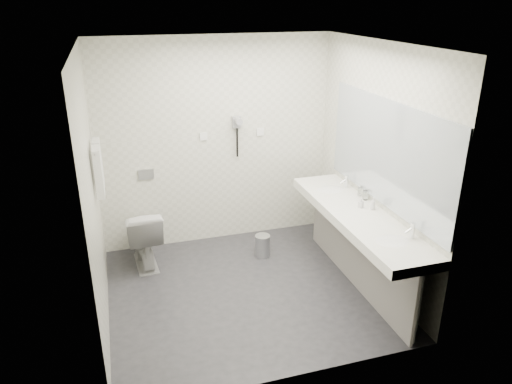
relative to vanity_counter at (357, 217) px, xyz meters
name	(u,v)px	position (x,y,z in m)	size (l,w,h in m)	color
floor	(247,291)	(-1.12, 0.20, -0.80)	(2.80, 2.80, 0.00)	#28272C
ceiling	(244,44)	(-1.12, 0.20, 1.70)	(2.80, 2.80, 0.00)	silver
wall_back	(216,143)	(-1.12, 1.50, 0.45)	(2.80, 2.80, 0.00)	beige
wall_front	(295,241)	(-1.12, -1.10, 0.45)	(2.80, 2.80, 0.00)	beige
wall_left	(93,196)	(-2.52, 0.20, 0.45)	(2.60, 2.60, 0.00)	beige
wall_right	(376,166)	(0.27, 0.20, 0.45)	(2.60, 2.60, 0.00)	beige
vanity_counter	(357,217)	(0.00, 0.00, 0.00)	(0.55, 2.20, 0.10)	silver
vanity_panel	(356,253)	(0.02, 0.00, -0.42)	(0.03, 2.15, 0.75)	gray
vanity_post_near	(417,309)	(0.05, -1.04, -0.42)	(0.06, 0.06, 0.75)	silver
vanity_post_far	(319,213)	(0.05, 1.04, -0.42)	(0.06, 0.06, 0.75)	silver
mirror	(386,153)	(0.26, 0.00, 0.65)	(0.02, 2.20, 1.05)	#B2BCC6
basin_near	(392,242)	(0.00, -0.65, 0.04)	(0.40, 0.31, 0.05)	white
basin_far	(330,191)	(0.00, 0.65, 0.04)	(0.40, 0.31, 0.05)	white
faucet_near	(412,231)	(0.19, -0.65, 0.12)	(0.04, 0.04, 0.15)	silver
faucet_far	(347,181)	(0.19, 0.65, 0.12)	(0.04, 0.04, 0.15)	silver
soap_bottle_a	(361,203)	(0.08, 0.09, 0.10)	(0.04, 0.04, 0.10)	white
soap_bottle_c	(373,203)	(0.18, 0.02, 0.12)	(0.05, 0.05, 0.13)	white
glass_left	(365,195)	(0.23, 0.27, 0.10)	(0.06, 0.06, 0.10)	silver
glass_right	(360,191)	(0.23, 0.39, 0.10)	(0.06, 0.06, 0.10)	silver
toilet	(143,237)	(-2.09, 1.08, -0.45)	(0.39, 0.69, 0.70)	white
flush_plate	(146,174)	(-1.98, 1.49, 0.15)	(0.18, 0.02, 0.12)	#B2B5BA
pedal_bin	(262,246)	(-0.74, 0.86, -0.67)	(0.18, 0.18, 0.25)	#B2B5BA
bin_lid	(263,236)	(-0.74, 0.86, -0.54)	(0.18, 0.18, 0.01)	#B2B5BA
towel_rail	(95,146)	(-2.47, 0.75, 0.75)	(0.02, 0.02, 0.62)	silver
towel_near	(98,172)	(-2.46, 0.61, 0.53)	(0.07, 0.24, 0.48)	silver
towel_far	(98,163)	(-2.46, 0.89, 0.53)	(0.07, 0.24, 0.48)	silver
dryer_cradle	(237,122)	(-0.88, 1.47, 0.70)	(0.10, 0.04, 0.14)	#929397
dryer_barrel	(238,121)	(-0.88, 1.40, 0.73)	(0.08, 0.08, 0.14)	#929397
dryer_cord	(237,143)	(-0.88, 1.46, 0.45)	(0.02, 0.02, 0.35)	black
switch_plate_a	(204,136)	(-1.27, 1.49, 0.55)	(0.09, 0.02, 0.09)	white
switch_plate_b	(260,132)	(-0.57, 1.49, 0.55)	(0.09, 0.02, 0.09)	white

